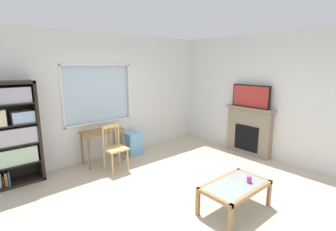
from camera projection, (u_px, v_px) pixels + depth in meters
ground at (184, 196)px, 4.00m from camera, size 6.21×5.98×0.02m
wall_back_with_window at (108, 97)px, 5.58m from camera, size 5.21×0.15×2.75m
wall_right at (272, 97)px, 5.42m from camera, size 0.12×5.18×2.75m
bookshelf at (9, 132)px, 4.20m from camera, size 0.90×0.38×1.81m
desk_under_window at (102, 136)px, 5.25m from camera, size 0.87×0.47×0.72m
wooden_chair at (115, 148)px, 4.89m from camera, size 0.43×0.41×0.90m
plastic_drawer_unit at (132, 143)px, 5.84m from camera, size 0.35×0.40×0.52m
fireplace at (249, 131)px, 5.79m from camera, size 0.26×1.18×1.11m
tv at (251, 96)px, 5.62m from camera, size 0.06×0.91×0.51m
coffee_table at (235, 188)px, 3.54m from camera, size 1.02×0.59×0.41m
sippy_cup at (249, 180)px, 3.57m from camera, size 0.07×0.07×0.09m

